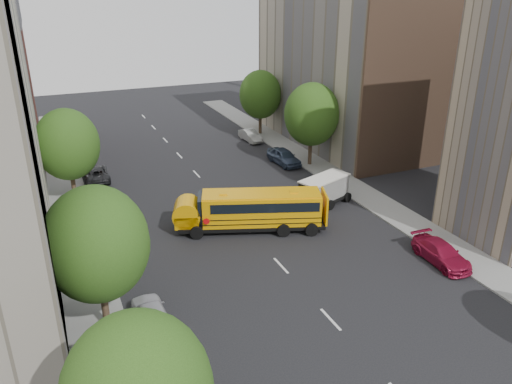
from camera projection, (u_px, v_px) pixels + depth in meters
ground at (268, 251)px, 33.35m from camera, size 120.00×120.00×0.00m
sidewalk_left at (80, 251)px, 33.32m from camera, size 3.00×80.00×0.12m
sidewalk_right at (367, 196)px, 41.79m from camera, size 3.00×80.00×0.12m
lane_markings at (218, 197)px, 41.80m from camera, size 0.15×64.00×0.01m
building_right_far at (343, 60)px, 53.41m from camera, size 10.00×22.00×18.00m
building_right_sidewall at (411, 76)px, 44.11m from camera, size 10.10×0.30×18.00m
street_tree_1 at (96, 244)px, 24.00m from camera, size 5.12×5.12×7.90m
street_tree_2 at (67, 145)px, 39.27m from camera, size 4.99×4.99×7.71m
street_tree_4 at (312, 115)px, 47.28m from camera, size 5.25×5.25×8.10m
street_tree_5 at (260, 95)px, 57.57m from camera, size 4.86×4.86×7.51m
school_bus at (250, 209)px, 35.70m from camera, size 10.59×5.80×2.95m
safari_truck at (320, 192)px, 39.64m from camera, size 5.83×3.69×2.36m
parked_car_0 at (152, 314)px, 25.90m from camera, size 1.72×4.07×1.37m
parked_car_1 at (103, 220)px, 36.07m from camera, size 1.72×4.50×1.46m
parked_car_2 at (96, 173)px, 45.23m from camera, size 2.19×4.62×1.27m
parked_car_3 at (441, 253)px, 31.82m from camera, size 2.06×4.60×1.31m
parked_car_4 at (284, 157)px, 49.21m from camera, size 2.15×4.64×1.54m
parked_car_5 at (250, 136)px, 56.47m from camera, size 1.59×3.94×1.27m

